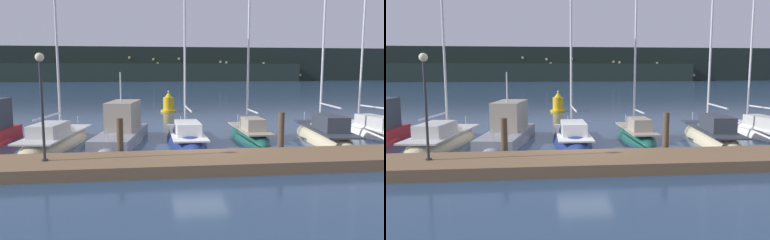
{
  "view_description": "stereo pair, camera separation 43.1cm",
  "coord_description": "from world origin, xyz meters",
  "views": [
    {
      "loc": [
        -2.46,
        -16.72,
        3.81
      ],
      "look_at": [
        0.0,
        2.95,
        1.2
      ],
      "focal_mm": 35.0,
      "sensor_mm": 36.0,
      "label": 1
    },
    {
      "loc": [
        -2.04,
        -16.77,
        3.81
      ],
      "look_at": [
        0.0,
        2.95,
        1.2
      ],
      "focal_mm": 35.0,
      "sensor_mm": 36.0,
      "label": 2
    }
  ],
  "objects": [
    {
      "name": "mooring_pile_1",
      "position": [
        -3.56,
        -0.8,
        0.91
      ],
      "size": [
        0.28,
        0.28,
        1.82
      ],
      "primitive_type": "cylinder",
      "color": "#4C3D2D",
      "rests_on": "ground"
    },
    {
      "name": "ground_plane",
      "position": [
        0.0,
        0.0,
        0.0
      ],
      "size": [
        400.0,
        400.0,
        0.0
      ],
      "primitive_type": "plane",
      "color": "navy"
    },
    {
      "name": "sailboat_berth_2",
      "position": [
        -7.05,
        2.97,
        0.11
      ],
      "size": [
        3.3,
        7.67,
        11.88
      ],
      "color": "beige",
      "rests_on": "ground"
    },
    {
      "name": "motorboat_berth_3",
      "position": [
        -3.76,
        3.54,
        0.34
      ],
      "size": [
        3.15,
        7.07,
        4.42
      ],
      "color": "gray",
      "rests_on": "ground"
    },
    {
      "name": "sailboat_berth_7",
      "position": [
        10.66,
        4.05,
        0.11
      ],
      "size": [
        2.69,
        7.45,
        11.15
      ],
      "color": "white",
      "rests_on": "ground"
    },
    {
      "name": "mooring_pile_2",
      "position": [
        3.56,
        -0.8,
        0.99
      ],
      "size": [
        0.28,
        0.28,
        1.97
      ],
      "primitive_type": "cylinder",
      "color": "#4C3D2D",
      "rests_on": "ground"
    },
    {
      "name": "hillside_backdrop",
      "position": [
        -2.77,
        130.67,
        5.84
      ],
      "size": [
        240.0,
        23.0,
        12.67
      ],
      "color": "#1E2823",
      "rests_on": "ground"
    },
    {
      "name": "dock_lamppost",
      "position": [
        -6.26,
        -2.37,
        3.14
      ],
      "size": [
        0.32,
        0.32,
        4.01
      ],
      "color": "#2D2D33",
      "rests_on": "dock"
    },
    {
      "name": "sailboat_berth_6",
      "position": [
        7.22,
        2.43,
        0.14
      ],
      "size": [
        2.92,
        7.99,
        11.46
      ],
      "color": "beige",
      "rests_on": "ground"
    },
    {
      "name": "sailboat_berth_4",
      "position": [
        -0.3,
        3.18,
        0.1
      ],
      "size": [
        2.1,
        6.93,
        9.3
      ],
      "color": "navy",
      "rests_on": "ground"
    },
    {
      "name": "channel_buoy",
      "position": [
        -0.31,
        18.22,
        0.74
      ],
      "size": [
        1.49,
        1.49,
        1.98
      ],
      "color": "gold",
      "rests_on": "ground"
    },
    {
      "name": "dock",
      "position": [
        0.0,
        -2.45,
        0.23
      ],
      "size": [
        29.58,
        2.8,
        0.45
      ],
      "primitive_type": "cube",
      "color": "brown",
      "rests_on": "ground"
    },
    {
      "name": "sailboat_berth_5",
      "position": [
        3.44,
        3.92,
        0.15
      ],
      "size": [
        1.74,
        5.99,
        9.74
      ],
      "color": "#195647",
      "rests_on": "ground"
    }
  ]
}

